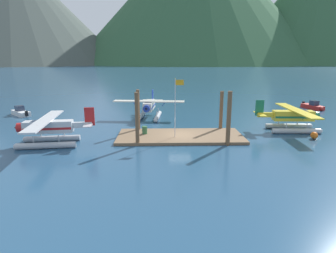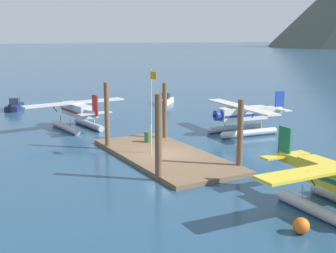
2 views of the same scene
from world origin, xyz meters
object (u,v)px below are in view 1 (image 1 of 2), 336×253
Objects in this scene: fuel_drum at (145,130)px; mooring_buoy at (314,135)px; seaplane_cream_bow_left at (149,108)px; boat_white_open_west at (20,112)px; flagpole at (176,101)px; seaplane_yellow_stbd_fwd at (293,119)px; seaplane_silver_port_aft at (48,130)px; boat_red_open_east at (313,106)px.

fuel_drum reaches higher than mooring_buoy.
seaplane_cream_bow_left is (0.14, 9.94, 0.84)m from fuel_drum.
seaplane_cream_bow_left is at bearing -7.96° from boat_white_open_west.
mooring_buoy is 0.19× the size of boat_white_open_west.
seaplane_cream_bow_left is 2.58× the size of boat_white_open_west.
flagpole reaches higher than seaplane_yellow_stbd_fwd.
boat_white_open_west is at bearing 123.82° from seaplane_silver_port_aft.
boat_red_open_east is at bearing 54.71° from seaplane_yellow_stbd_fwd.
fuel_drum is at bearing -149.19° from boat_red_open_east.
seaplane_silver_port_aft reaches higher than mooring_buoy.
boat_red_open_east is at bearing 27.74° from seaplane_silver_port_aft.
seaplane_yellow_stbd_fwd is at bearing 104.62° from mooring_buoy.
seaplane_cream_bow_left is (-3.39, 11.34, -2.68)m from flagpole.
fuel_drum is at bearing -173.84° from seaplane_yellow_stbd_fwd.
mooring_buoy is 41.75m from boat_white_open_west.
boat_red_open_east is at bearing 62.11° from mooring_buoy.
boat_red_open_east is (28.84, 17.20, -0.25)m from fuel_drum.
boat_white_open_west is at bearing 159.98° from mooring_buoy.
mooring_buoy is at bearing -117.89° from boat_red_open_east.
fuel_drum is at bearing 17.52° from seaplane_silver_port_aft.
boat_red_open_east is at bearing 36.31° from flagpole.
fuel_drum is 33.58m from boat_red_open_east.
fuel_drum is at bearing -90.81° from seaplane_cream_bow_left.
flagpole is 0.61× the size of seaplane_yellow_stbd_fwd.
seaplane_cream_bow_left is at bearing -165.80° from boat_red_open_east.
seaplane_silver_port_aft is at bearing -169.78° from seaplane_yellow_stbd_fwd.
flagpole reaches higher than mooring_buoy.
flagpole is 0.61× the size of seaplane_cream_bow_left.
seaplane_yellow_stbd_fwd is (27.72, 5.00, 0.00)m from seaplane_silver_port_aft.
mooring_buoy is (15.42, -0.09, -3.87)m from flagpole.
seaplane_silver_port_aft is at bearing -162.48° from fuel_drum.
seaplane_yellow_stbd_fwd is at bearing 10.22° from seaplane_silver_port_aft.
fuel_drum is 1.12× the size of mooring_buoy.
boat_white_open_west is at bearing 164.20° from seaplane_yellow_stbd_fwd.
boat_red_open_east is (10.79, 15.25, -1.09)m from seaplane_yellow_stbd_fwd.
seaplane_silver_port_aft is 19.11m from boat_white_open_west.
mooring_buoy is (18.95, -1.50, -0.35)m from fuel_drum.
seaplane_cream_bow_left is 20.65m from boat_white_open_west.
boat_red_open_east is (28.70, 7.26, -1.09)m from seaplane_cream_bow_left.
seaplane_cream_bow_left is (9.81, 12.99, 0.00)m from seaplane_silver_port_aft.
seaplane_yellow_stbd_fwd is at bearing -125.29° from boat_red_open_east.
fuel_drum is 0.08× the size of seaplane_cream_bow_left.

